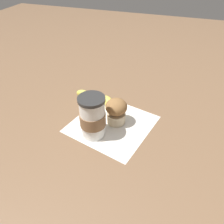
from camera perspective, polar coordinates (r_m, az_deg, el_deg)
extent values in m
plane|color=brown|center=(0.77, 0.00, -3.17)|extent=(3.00, 3.00, 0.00)
cube|color=white|center=(0.77, 0.00, -3.12)|extent=(0.31, 0.31, 0.00)
cylinder|color=white|center=(0.69, -5.08, -1.53)|extent=(0.08, 0.08, 0.13)
cylinder|color=#2D2D2D|center=(0.65, -5.43, 3.36)|extent=(0.08, 0.08, 0.01)
cylinder|color=#846042|center=(0.70, -5.06, -1.80)|extent=(0.08, 0.08, 0.04)
cylinder|color=beige|center=(0.77, 1.09, -1.46)|extent=(0.07, 0.07, 0.04)
ellipsoid|color=olive|center=(0.74, 1.13, 1.36)|extent=(0.07, 0.07, 0.06)
ellipsoid|color=#D6CC4C|center=(0.81, 1.06, 0.94)|extent=(0.06, 0.05, 0.03)
ellipsoid|color=#D6CC4C|center=(0.85, -1.14, 2.88)|extent=(0.07, 0.07, 0.03)
ellipsoid|color=#D6CC4C|center=(0.88, -4.11, 4.15)|extent=(0.05, 0.07, 0.03)
ellipsoid|color=#D6CC4C|center=(0.90, -7.54, 4.72)|extent=(0.03, 0.06, 0.03)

